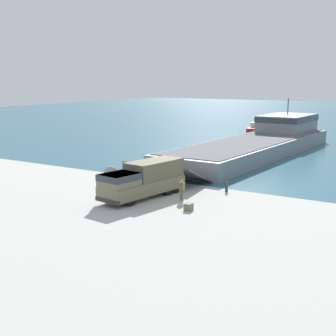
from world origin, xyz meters
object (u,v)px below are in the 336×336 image
(landing_craft, at_px, (262,141))
(moored_boat_a, at_px, (255,129))
(cargo_crate, at_px, (189,207))
(soldier_on_ramp, at_px, (182,189))
(mooring_bollard, at_px, (227,186))
(military_truck, at_px, (143,179))

(landing_craft, height_order, moored_boat_a, landing_craft)
(moored_boat_a, height_order, cargo_crate, moored_boat_a)
(soldier_on_ramp, bearing_deg, landing_craft, -164.31)
(moored_boat_a, xyz_separation_m, mooring_bollard, (16.00, -46.32, -0.09))
(soldier_on_ramp, height_order, mooring_bollard, soldier_on_ramp)
(soldier_on_ramp, xyz_separation_m, moored_boat_a, (-14.28, 50.97, -0.43))
(mooring_bollard, height_order, cargo_crate, mooring_bollard)
(soldier_on_ramp, distance_m, mooring_bollard, 4.98)
(landing_craft, xyz_separation_m, soldier_on_ramp, (3.98, -27.76, -0.56))
(cargo_crate, bearing_deg, mooring_bollard, 90.98)
(landing_craft, relative_size, cargo_crate, 61.88)
(military_truck, distance_m, cargo_crate, 5.39)
(landing_craft, distance_m, mooring_bollard, 23.83)
(moored_boat_a, bearing_deg, soldier_on_ramp, 92.55)
(landing_craft, bearing_deg, mooring_bollard, -74.40)
(military_truck, distance_m, moored_boat_a, 52.91)
(soldier_on_ramp, height_order, cargo_crate, soldier_on_ramp)
(mooring_bollard, bearing_deg, landing_craft, 103.87)
(mooring_bollard, bearing_deg, moored_boat_a, 109.06)
(landing_craft, distance_m, moored_boat_a, 25.41)
(moored_boat_a, relative_size, mooring_bollard, 6.28)
(mooring_bollard, bearing_deg, soldier_on_ramp, -110.32)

